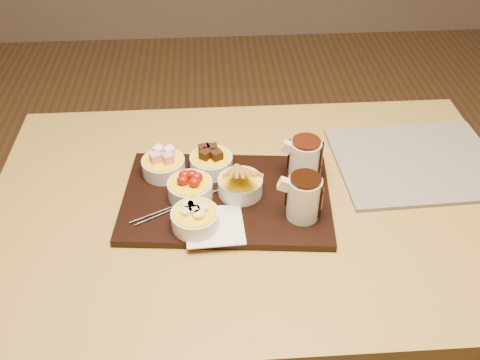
{
  "coord_description": "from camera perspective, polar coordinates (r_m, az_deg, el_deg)",
  "views": [
    {
      "loc": [
        -0.09,
        -0.89,
        1.56
      ],
      "look_at": [
        -0.03,
        0.0,
        0.81
      ],
      "focal_mm": 40.0,
      "sensor_mm": 36.0,
      "label": 1
    }
  ],
  "objects": [
    {
      "name": "bowl_cake",
      "position": [
        1.25,
        -3.08,
        1.79
      ],
      "size": [
        0.1,
        0.1,
        0.04
      ],
      "primitive_type": "cylinder",
      "color": "beige",
      "rests_on": "serving_board"
    },
    {
      "name": "newspaper",
      "position": [
        1.38,
        18.33,
        1.8
      ],
      "size": [
        0.4,
        0.33,
        0.01
      ],
      "primitive_type": "cube",
      "rotation": [
        0.0,
        0.0,
        0.04
      ],
      "color": "beige",
      "rests_on": "dining_table"
    },
    {
      "name": "bowl_strawberries",
      "position": [
        1.18,
        -5.33,
        -1.0
      ],
      "size": [
        0.1,
        0.1,
        0.04
      ],
      "primitive_type": "cylinder",
      "color": "beige",
      "rests_on": "serving_board"
    },
    {
      "name": "fondue_skewers",
      "position": [
        1.18,
        -5.9,
        -2.35
      ],
      "size": [
        0.14,
        0.25,
        0.01
      ],
      "primitive_type": null,
      "rotation": [
        0.0,
        0.0,
        -1.11
      ],
      "color": "silver",
      "rests_on": "serving_board"
    },
    {
      "name": "serving_board",
      "position": [
        1.2,
        -1.43,
        -1.93
      ],
      "size": [
        0.49,
        0.34,
        0.02
      ],
      "primitive_type": "cube",
      "rotation": [
        0.0,
        0.0,
        -0.1
      ],
      "color": "black",
      "rests_on": "dining_table"
    },
    {
      "name": "napkin",
      "position": [
        1.12,
        -2.72,
        -4.91
      ],
      "size": [
        0.13,
        0.13,
        0.0
      ],
      "primitive_type": "cube",
      "rotation": [
        0.0,
        0.0,
        0.04
      ],
      "color": "white",
      "rests_on": "serving_board"
    },
    {
      "name": "bowl_marshmallows",
      "position": [
        1.25,
        -8.14,
        1.45
      ],
      "size": [
        0.1,
        0.1,
        0.04
      ],
      "primitive_type": "cylinder",
      "color": "beige",
      "rests_on": "serving_board"
    },
    {
      "name": "dining_table",
      "position": [
        1.27,
        1.53,
        -5.52
      ],
      "size": [
        1.2,
        0.8,
        0.75
      ],
      "color": "#A78B3E",
      "rests_on": "ground"
    },
    {
      "name": "bowl_bananas",
      "position": [
        1.11,
        -4.8,
        -4.21
      ],
      "size": [
        0.1,
        0.1,
        0.04
      ],
      "primitive_type": "cylinder",
      "color": "beige",
      "rests_on": "serving_board"
    },
    {
      "name": "pitcher_milk_chocolate",
      "position": [
        1.22,
        6.92,
        2.11
      ],
      "size": [
        0.08,
        0.08,
        0.1
      ],
      "primitive_type": "cylinder",
      "rotation": [
        0.0,
        0.0,
        -0.1
      ],
      "color": "silver",
      "rests_on": "serving_board"
    },
    {
      "name": "pitcher_dark_chocolate",
      "position": [
        1.12,
        6.83,
        -1.93
      ],
      "size": [
        0.08,
        0.08,
        0.1
      ],
      "primitive_type": "cylinder",
      "rotation": [
        0.0,
        0.0,
        -0.1
      ],
      "color": "silver",
      "rests_on": "serving_board"
    },
    {
      "name": "bowl_biscotti",
      "position": [
        1.19,
        0.02,
        -0.63
      ],
      "size": [
        0.1,
        0.1,
        0.04
      ],
      "primitive_type": "cylinder",
      "color": "beige",
      "rests_on": "serving_board"
    }
  ]
}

